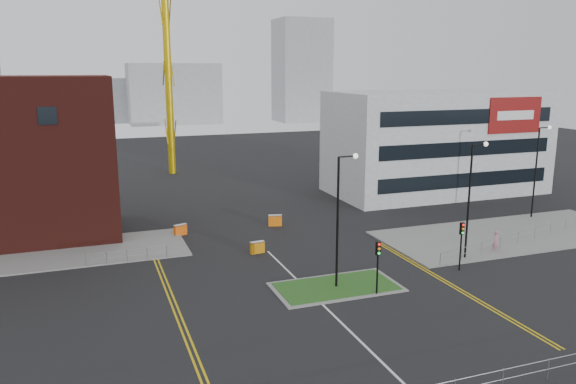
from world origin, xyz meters
The scene contains 25 objects.
ground centered at (0.00, 0.00, 0.00)m, with size 200.00×200.00×0.00m, color black.
pavement_left centered at (-20.00, 22.00, 0.06)m, with size 28.00×8.00×0.12m, color slate.
pavement_right centered at (22.00, 14.00, 0.06)m, with size 24.00×10.00×0.12m, color slate.
island_kerb centered at (2.00, 8.00, 0.04)m, with size 8.60×4.60×0.08m, color slate.
grass_island centered at (2.00, 8.00, 0.06)m, with size 8.00×4.00×0.12m, color #20521B.
office_block centered at (26.01, 31.97, 6.00)m, with size 25.00×12.20×12.00m.
streetlamp_island centered at (2.22, 8.00, 5.41)m, with size 1.46×0.36×9.18m.
streetlamp_right_near centered at (14.22, 10.00, 5.41)m, with size 1.46×0.36×9.18m.
streetlamp_right_far centered at (28.22, 18.00, 5.41)m, with size 1.46×0.36×9.18m.
traffic_light_island centered at (4.00, 5.98, 2.57)m, with size 0.28×0.33×3.65m.
traffic_light_right centered at (12.00, 7.98, 2.57)m, with size 0.28×0.33×3.65m.
railing_left centered at (-11.00, 18.00, 0.74)m, with size 6.05×0.05×1.10m.
railing_right centered at (20.50, 11.50, 0.78)m, with size 19.05×5.05×1.10m.
centre_line centered at (0.00, 2.00, 0.01)m, with size 0.15×30.00×0.01m, color silver.
yellow_left_a centered at (-9.00, 10.00, 0.01)m, with size 0.12×24.00×0.01m, color gold.
yellow_left_b centered at (-8.70, 10.00, 0.01)m, with size 0.12×24.00×0.01m, color gold.
yellow_right_a centered at (9.50, 6.00, 0.01)m, with size 0.12×20.00×0.01m, color gold.
yellow_right_b centered at (9.80, 6.00, 0.01)m, with size 0.12×20.00×0.01m, color gold.
skyline_b centered at (10.00, 130.00, 8.00)m, with size 24.00×12.00×16.00m, color gray.
skyline_c centered at (45.00, 125.00, 14.00)m, with size 14.00×12.00×28.00m, color gray.
skyline_d centered at (-8.00, 140.00, 6.00)m, with size 30.00×12.00×12.00m, color gray.
pedestrian centered at (17.27, 10.40, 0.93)m, with size 0.68×0.44×1.85m, color #BB798C.
barrier_left centered at (-5.95, 24.00, 0.54)m, with size 1.24×0.79×0.99m.
barrier_mid centered at (3.00, 24.00, 0.58)m, with size 1.33×0.73×1.06m.
barrier_right centered at (-0.93, 16.84, 0.53)m, with size 1.20×0.54×0.98m.
Camera 1 is at (-13.34, -24.64, 14.58)m, focal length 35.00 mm.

